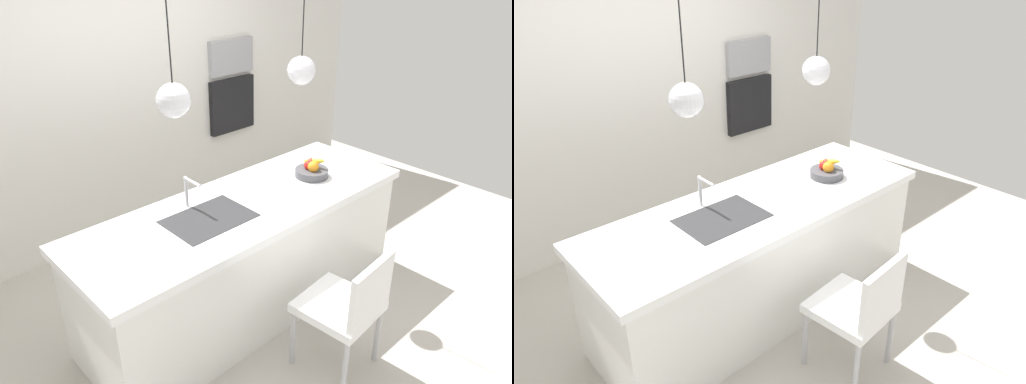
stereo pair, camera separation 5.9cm
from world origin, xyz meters
TOP-DOWN VIEW (x-y plane):
  - floor at (0.00, 0.00)m, footprint 6.60×6.60m
  - back_wall at (0.00, 1.65)m, footprint 6.00×0.10m
  - kitchen_island at (0.00, 0.00)m, footprint 2.53×0.86m
  - sink_basin at (-0.32, 0.00)m, footprint 0.56×0.40m
  - faucet at (-0.32, 0.21)m, footprint 0.02×0.17m
  - fruit_bowl at (0.67, -0.02)m, footprint 0.26×0.26m
  - microwave at (1.23, 1.58)m, footprint 0.54×0.08m
  - oven at (1.23, 1.58)m, footprint 0.56×0.08m
  - chair_near at (0.04, -0.89)m, footprint 0.49×0.49m
  - pendant_light_left at (-0.52, 0.00)m, footprint 0.20×0.20m
  - pendant_light_right at (0.52, 0.00)m, footprint 0.20×0.20m

SIDE VIEW (x-z plane):
  - floor at x=0.00m, z-range 0.00..0.00m
  - kitchen_island at x=0.00m, z-range 0.00..0.90m
  - chair_near at x=0.04m, z-range 0.07..0.95m
  - sink_basin at x=-0.32m, z-range 0.88..0.90m
  - fruit_bowl at x=0.67m, z-range 0.87..1.02m
  - oven at x=1.23m, z-range 0.72..1.28m
  - faucet at x=-0.32m, z-range 0.93..1.15m
  - back_wall at x=0.00m, z-range 0.00..2.60m
  - microwave at x=1.23m, z-range 1.33..1.67m
  - pendant_light_left at x=-0.52m, z-range 1.33..2.13m
  - pendant_light_right at x=0.52m, z-range 1.33..2.13m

